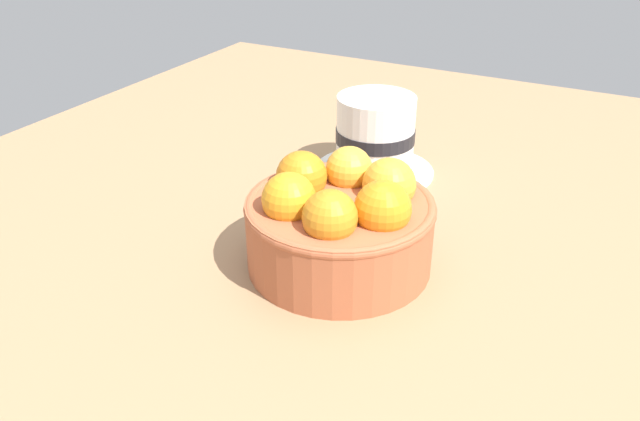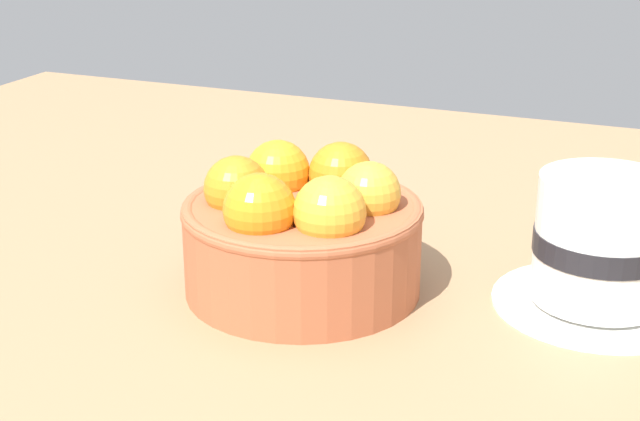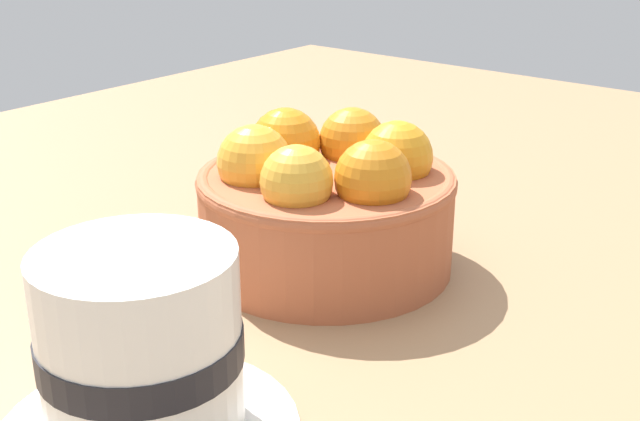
{
  "view_description": "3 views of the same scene",
  "coord_description": "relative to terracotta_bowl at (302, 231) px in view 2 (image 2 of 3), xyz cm",
  "views": [
    {
      "loc": [
        42.94,
        20.79,
        31.5
      ],
      "look_at": [
        0.08,
        -1.85,
        4.95
      ],
      "focal_mm": 36.25,
      "sensor_mm": 36.0,
      "label": 1
    },
    {
      "loc": [
        -23.39,
        54.2,
        27.71
      ],
      "look_at": [
        -0.98,
        -0.71,
        5.66
      ],
      "focal_mm": 53.16,
      "sensor_mm": 36.0,
      "label": 2
    },
    {
      "loc": [
        -38.14,
        -30.34,
        22.83
      ],
      "look_at": [
        -1.8,
        -0.95,
        4.57
      ],
      "focal_mm": 46.72,
      "sensor_mm": 36.0,
      "label": 3
    }
  ],
  "objects": [
    {
      "name": "ground_plane",
      "position": [
        -0.01,
        -0.03,
        -5.83
      ],
      "size": [
        122.21,
        103.48,
        3.0
      ],
      "primitive_type": "cube",
      "color": "#997551"
    },
    {
      "name": "coffee_cup",
      "position": [
        -18.92,
        -4.98,
        -0.18
      ],
      "size": [
        13.55,
        13.55,
        8.91
      ],
      "color": "white",
      "rests_on": "ground_plane"
    },
    {
      "name": "terracotta_bowl",
      "position": [
        0.0,
        0.0,
        0.0
      ],
      "size": [
        16.2,
        16.2,
        9.48
      ],
      "color": "#AD5938",
      "rests_on": "ground_plane"
    }
  ]
}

